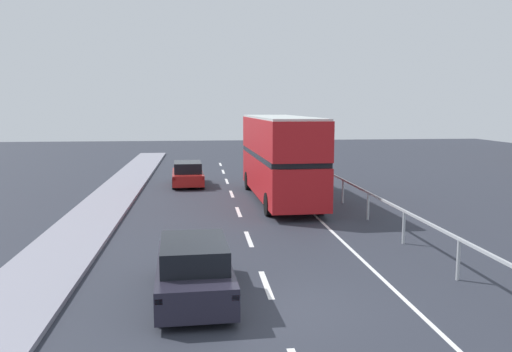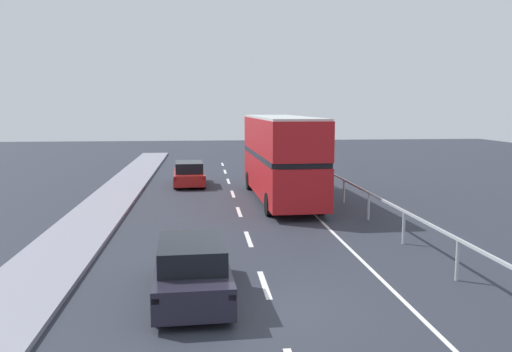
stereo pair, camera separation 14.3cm
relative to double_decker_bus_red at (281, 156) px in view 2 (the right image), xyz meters
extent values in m
cube|color=#2A2D37|center=(-2.25, -13.79, -2.28)|extent=(75.52, 120.00, 0.10)
cube|color=gray|center=(-8.36, -13.79, -2.16)|extent=(2.40, 80.00, 0.14)
cube|color=silver|center=(-2.25, -12.22, -2.23)|extent=(0.16, 2.21, 0.01)
cube|color=silver|center=(-2.25, -7.40, -2.23)|extent=(0.16, 2.21, 0.01)
cube|color=silver|center=(-2.25, -2.58, -2.23)|extent=(0.16, 2.21, 0.01)
cube|color=silver|center=(-2.25, 2.25, -2.23)|extent=(0.16, 2.21, 0.01)
cube|color=silver|center=(-2.25, 7.07, -2.23)|extent=(0.16, 2.21, 0.01)
cube|color=silver|center=(-2.25, 11.89, -2.23)|extent=(0.16, 2.21, 0.01)
cube|color=silver|center=(-2.25, 16.71, -2.23)|extent=(0.16, 2.21, 0.01)
cube|color=silver|center=(0.96, -4.79, -2.23)|extent=(0.12, 46.00, 0.01)
cube|color=#ABAFB4|center=(2.93, -4.79, -1.10)|extent=(0.08, 42.00, 0.08)
cylinder|color=#ABAFB4|center=(2.93, -12.42, -1.66)|extent=(0.10, 0.10, 1.13)
cylinder|color=#ABAFB4|center=(2.93, -8.61, -1.66)|extent=(0.10, 0.10, 1.13)
cylinder|color=#ABAFB4|center=(2.93, -4.79, -1.66)|extent=(0.10, 0.10, 1.13)
cylinder|color=#ABAFB4|center=(2.93, -0.97, -1.66)|extent=(0.10, 0.10, 1.13)
cylinder|color=#ABAFB4|center=(2.93, 2.85, -1.66)|extent=(0.10, 0.10, 1.13)
cylinder|color=#ABAFB4|center=(2.93, 6.67, -1.66)|extent=(0.10, 0.10, 1.13)
cylinder|color=#ABAFB4|center=(2.93, 10.49, -1.66)|extent=(0.10, 0.10, 1.13)
cylinder|color=#ABAFB4|center=(2.93, 14.30, -1.66)|extent=(0.10, 0.10, 1.13)
cube|color=red|center=(0.00, -0.01, -0.97)|extent=(2.77, 10.29, 1.81)
cube|color=black|center=(0.00, -0.01, 0.05)|extent=(2.78, 9.88, 0.24)
cube|color=red|center=(0.00, -0.01, 1.00)|extent=(2.77, 10.29, 1.65)
cube|color=silver|center=(0.00, -0.01, 1.88)|extent=(2.71, 10.08, 0.10)
cube|color=black|center=(-0.14, 5.08, -0.88)|extent=(2.23, 0.10, 1.27)
cube|color=yellow|center=(-0.14, 5.08, 1.41)|extent=(1.49, 0.08, 0.28)
cylinder|color=black|center=(-1.24, 3.67, -1.73)|extent=(0.31, 1.01, 1.00)
cylinder|color=black|center=(1.03, 3.73, -1.73)|extent=(0.31, 1.01, 1.00)
cylinder|color=black|center=(-1.04, -3.55, -1.73)|extent=(0.31, 1.01, 1.00)
cylinder|color=black|center=(1.24, -3.49, -1.73)|extent=(0.31, 1.01, 1.00)
cube|color=#22202E|center=(-4.12, -12.90, -1.69)|extent=(1.95, 4.40, 0.72)
cube|color=black|center=(-4.11, -13.11, -1.05)|extent=(1.66, 2.45, 0.56)
cube|color=red|center=(-4.82, -15.06, -1.51)|extent=(0.16, 0.07, 0.12)
cube|color=red|center=(-3.25, -15.00, -1.51)|extent=(0.16, 0.07, 0.12)
cylinder|color=black|center=(-4.99, -11.47, -1.91)|extent=(0.23, 0.65, 0.64)
cylinder|color=black|center=(-3.38, -11.40, -1.91)|extent=(0.23, 0.65, 0.64)
cylinder|color=black|center=(-4.87, -14.39, -1.91)|extent=(0.23, 0.65, 0.64)
cylinder|color=black|center=(-3.26, -14.33, -1.91)|extent=(0.23, 0.65, 0.64)
cube|color=maroon|center=(-4.63, 5.68, -1.73)|extent=(1.94, 4.36, 0.63)
cube|color=black|center=(-4.62, 5.46, -1.12)|extent=(1.65, 2.42, 0.59)
cube|color=red|center=(-5.33, 3.53, -1.58)|extent=(0.16, 0.07, 0.12)
cube|color=red|center=(-3.76, 3.59, -1.58)|extent=(0.16, 0.07, 0.12)
cylinder|color=black|center=(-5.49, 7.09, -1.91)|extent=(0.22, 0.65, 0.64)
cylinder|color=black|center=(-3.88, 7.15, -1.91)|extent=(0.22, 0.65, 0.64)
cylinder|color=black|center=(-5.38, 4.20, -1.91)|extent=(0.22, 0.65, 0.64)
cylinder|color=black|center=(-3.77, 4.26, -1.91)|extent=(0.22, 0.65, 0.64)
camera|label=1|loc=(-3.96, -25.50, 2.44)|focal=37.07mm
camera|label=2|loc=(-3.82, -25.52, 2.44)|focal=37.07mm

